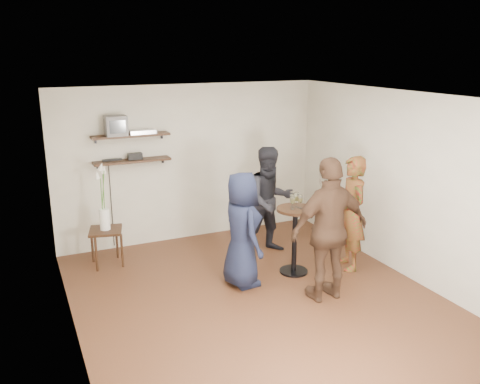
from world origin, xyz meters
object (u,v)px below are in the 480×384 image
person_brown (330,230)px  drinks_table (295,231)px  person_plaid (351,213)px  person_navy (242,230)px  side_table (106,235)px  radio (135,156)px  person_dark (270,201)px  dvd_deck (142,132)px  crt_monitor (116,125)px

person_brown → drinks_table: bearing=-90.0°
drinks_table → person_plaid: bearing=-12.4°
person_navy → side_table: bearing=45.3°
drinks_table → radio: bearing=133.5°
person_navy → person_dark: bearing=-47.6°
dvd_deck → person_navy: (0.83, -1.93, -1.10)m
radio → person_plaid: bearing=-38.3°
side_table → person_plaid: bearing=-26.1°
person_plaid → person_dark: size_ratio=0.99×
radio → person_brown: person_brown is taller
drinks_table → person_plaid: person_plaid is taller
side_table → person_dark: person_dark is taller
crt_monitor → radio: crt_monitor is taller
side_table → person_navy: size_ratio=0.35×
side_table → drinks_table: drinks_table is taller
dvd_deck → person_dark: (1.72, -1.05, -1.05)m
crt_monitor → side_table: size_ratio=0.57×
dvd_deck → person_dark: size_ratio=0.23×
dvd_deck → person_dark: bearing=-31.5°
drinks_table → person_brown: size_ratio=0.52×
person_dark → drinks_table: bearing=-90.0°
person_plaid → radio: bearing=-116.0°
person_brown → dvd_deck: bearing=-58.6°
side_table → drinks_table: size_ratio=0.58×
radio → person_dark: bearing=-29.7°
crt_monitor → person_navy: (1.22, -1.93, -1.22)m
person_navy → person_brown: person_brown is taller
drinks_table → person_navy: (-0.85, -0.03, 0.16)m
person_plaid → person_navy: bearing=-82.7°
drinks_table → person_dark: size_ratio=0.58×
person_navy → dvd_deck: bearing=21.0°
side_table → person_brown: bearing=-43.0°
person_navy → radio: bearing=24.2°
crt_monitor → radio: 0.57m
person_dark → person_brown: (-0.05, -1.69, 0.08)m
side_table → person_dark: bearing=-12.8°
crt_monitor → dvd_deck: (0.40, 0.00, -0.12)m
person_dark → person_brown: person_brown is taller
dvd_deck → side_table: size_ratio=0.71×
side_table → person_dark: (2.46, -0.56, 0.38)m
crt_monitor → person_brown: 3.60m
person_dark → person_brown: bearing=-88.6°
crt_monitor → dvd_deck: crt_monitor is taller
person_dark → person_navy: bearing=-132.4°
dvd_deck → person_brown: 3.35m
side_table → person_brown: (2.41, -2.25, 0.47)m
person_plaid → dvd_deck: bearing=-117.4°
side_table → drinks_table: (2.41, -1.41, 0.16)m
radio → person_dark: (1.84, -1.05, -0.67)m
crt_monitor → person_brown: crt_monitor is taller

